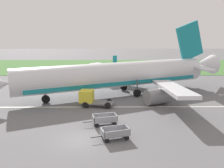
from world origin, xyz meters
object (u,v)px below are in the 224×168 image
at_px(baggage_cart_nearest, 115,133).
at_px(baggage_cart_second_in_row, 105,119).
at_px(airplane, 122,75).
at_px(service_truck_beside_carts, 90,98).

relative_size(baggage_cart_nearest, baggage_cart_second_in_row, 1.00).
distance_m(airplane, baggage_cart_nearest, 16.47).
bearing_deg(service_truck_beside_carts, baggage_cart_nearest, -73.61).
bearing_deg(baggage_cart_nearest, service_truck_beside_carts, 106.39).
height_order(baggage_cart_nearest, service_truck_beside_carts, service_truck_beside_carts).
distance_m(airplane, baggage_cart_second_in_row, 13.10).
bearing_deg(baggage_cart_second_in_row, baggage_cart_nearest, -74.14).
xyz_separation_m(baggage_cart_nearest, service_truck_beside_carts, (-2.99, 10.18, 0.50)).
bearing_deg(airplane, baggage_cart_second_in_row, -100.77).
xyz_separation_m(airplane, baggage_cart_second_in_row, (-2.40, -12.64, -2.45)).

